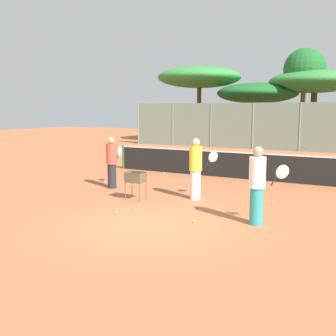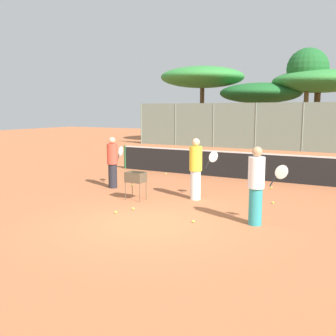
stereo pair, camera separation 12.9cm
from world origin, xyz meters
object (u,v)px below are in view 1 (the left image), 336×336
Objects in this scene: player_red_cap at (257,185)px; ball_cart at (136,179)px; tennis_net at (242,165)px; player_yellow_shirt at (112,162)px; player_white_outfit at (196,168)px.

ball_cart is at bearing 155.53° from player_red_cap.
player_yellow_shirt is at bearing -130.86° from tennis_net.
player_red_cap reaches higher than tennis_net.
player_red_cap is at bearing -112.16° from player_yellow_shirt.
tennis_net is 6.29m from player_red_cap.
tennis_net is 6.15× the size of player_white_outfit.
player_red_cap is at bearing -10.98° from ball_cart.
player_white_outfit is 1.84m from ball_cart.
tennis_net is 4.14m from player_white_outfit.
player_white_outfit reaches higher than tennis_net.
player_red_cap is at bearing -68.71° from tennis_net.
player_white_outfit is 1.00× the size of player_red_cap.
player_yellow_shirt is at bearing 147.75° from player_red_cap.
tennis_net is 13.44× the size of ball_cart.
player_red_cap is 1.05× the size of player_yellow_shirt.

